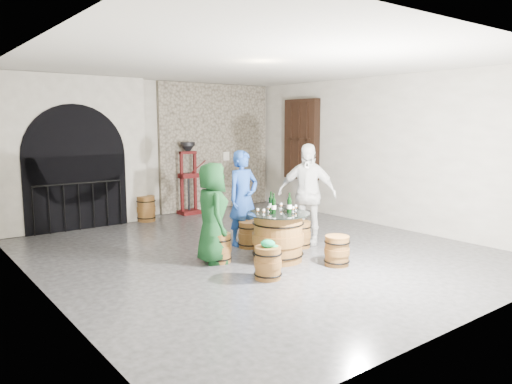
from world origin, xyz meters
TOP-DOWN VIEW (x-y plane):
  - ground at (0.00, 0.00)m, footprint 8.00×8.00m
  - wall_back at (0.00, 4.00)m, footprint 8.00×0.00m
  - wall_front at (0.00, -4.00)m, footprint 8.00×0.00m
  - wall_left at (-3.50, 0.00)m, footprint 0.00×8.00m
  - wall_right at (3.50, 0.00)m, footprint 0.00×8.00m
  - ceiling at (0.00, 0.00)m, footprint 8.00×8.00m
  - stone_facing_panel at (1.80, 3.94)m, footprint 3.20×0.12m
  - arched_opening at (-1.90, 3.74)m, footprint 3.10×0.60m
  - shuttered_window at (3.38, 2.40)m, footprint 0.23×1.10m
  - barrel_table at (-0.07, -0.81)m, footprint 1.02×1.02m
  - barrel_stool_left at (-0.88, -0.31)m, footprint 0.41×0.41m
  - barrel_stool_far at (0.05, 0.14)m, footprint 0.41×0.41m
  - barrel_stool_right at (0.79, -0.39)m, footprint 0.41×0.41m
  - barrel_stool_near_right at (0.48, -1.58)m, footprint 0.41×0.41m
  - barrel_stool_near_left at (-0.79, -1.43)m, footprint 0.41×0.41m
  - green_cap at (-0.78, -1.43)m, footprint 0.25×0.21m
  - person_green at (-0.97, -0.25)m, footprint 0.74×0.91m
  - person_blue at (0.08, 0.36)m, footprint 0.65×0.44m
  - person_white at (1.08, -0.26)m, footprint 0.99×1.15m
  - wine_bottle_left at (-0.16, -0.79)m, footprint 0.08×0.08m
  - wine_bottle_center at (0.07, -0.91)m, footprint 0.08×0.08m
  - wine_bottle_right at (-0.07, -0.62)m, footprint 0.08×0.08m
  - tasting_glass_a at (-0.38, -0.82)m, footprint 0.05×0.05m
  - tasting_glass_b at (0.28, -0.83)m, footprint 0.05×0.05m
  - tasting_glass_c at (-0.15, -0.65)m, footprint 0.05×0.05m
  - tasting_glass_d at (0.21, -0.55)m, footprint 0.05×0.05m
  - tasting_glass_e at (0.15, -0.91)m, footprint 0.05×0.05m
  - tasting_glass_f at (-0.41, -0.71)m, footprint 0.05×0.05m
  - side_barrel at (-0.40, 3.44)m, footprint 0.43×0.43m
  - corking_press at (0.81, 3.62)m, footprint 0.72×0.39m
  - control_box at (2.05, 3.86)m, footprint 0.18×0.10m

SIDE VIEW (x-z plane):
  - ground at x=0.00m, z-range 0.00..0.00m
  - barrel_stool_left at x=-0.88m, z-range 0.00..0.47m
  - barrel_stool_far at x=0.05m, z-range 0.00..0.47m
  - barrel_stool_right at x=0.79m, z-range 0.00..0.47m
  - barrel_stool_near_right at x=0.48m, z-range 0.00..0.47m
  - barrel_stool_near_left at x=-0.79m, z-range 0.00..0.47m
  - side_barrel at x=-0.40m, z-range 0.00..0.57m
  - barrel_table at x=-0.07m, z-range 0.00..0.78m
  - green_cap at x=-0.78m, z-range 0.46..0.57m
  - person_green at x=-0.97m, z-range 0.00..1.60m
  - tasting_glass_a at x=-0.38m, z-range 0.79..0.88m
  - tasting_glass_b at x=0.28m, z-range 0.79..0.88m
  - tasting_glass_c at x=-0.15m, z-range 0.79..0.88m
  - tasting_glass_d at x=0.21m, z-range 0.79..0.88m
  - tasting_glass_e at x=0.15m, z-range 0.79..0.88m
  - tasting_glass_f at x=-0.41m, z-range 0.79..0.88m
  - person_blue at x=0.08m, z-range 0.00..1.73m
  - wine_bottle_left at x=-0.16m, z-range 0.75..1.08m
  - wine_bottle_center at x=0.07m, z-range 0.75..1.08m
  - wine_bottle_right at x=-0.07m, z-range 0.75..1.08m
  - person_white at x=1.08m, z-range 0.00..1.85m
  - corking_press at x=0.81m, z-range 0.14..1.90m
  - control_box at x=2.05m, z-range 1.24..1.46m
  - arched_opening at x=-1.90m, z-range -0.01..3.18m
  - wall_back at x=0.00m, z-range -2.40..5.60m
  - wall_front at x=0.00m, z-range -2.40..5.60m
  - wall_left at x=-3.50m, z-range -2.40..5.60m
  - wall_right at x=3.50m, z-range -2.40..5.60m
  - stone_facing_panel at x=1.80m, z-range 0.01..3.19m
  - shuttered_window at x=3.38m, z-range 0.80..2.80m
  - ceiling at x=0.00m, z-range 3.20..3.20m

